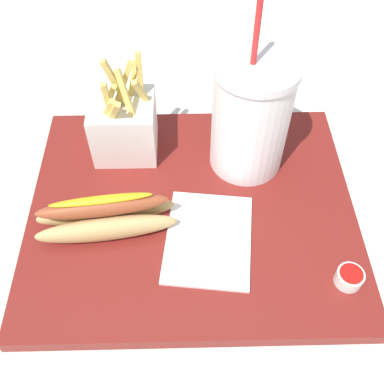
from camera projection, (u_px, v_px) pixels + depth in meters
name	position (u px, v px, depth m)	size (l,w,h in m)	color
ground_plane	(192.00, 219.00, 0.61)	(2.40, 2.40, 0.02)	silver
food_tray	(192.00, 211.00, 0.59)	(0.42, 0.35, 0.02)	maroon
soda_cup	(251.00, 116.00, 0.57)	(0.10, 0.10, 0.24)	white
fries_basket	(124.00, 125.00, 0.61)	(0.09, 0.08, 0.15)	white
hot_dog_1	(105.00, 217.00, 0.54)	(0.18, 0.07, 0.06)	tan
ketchup_cup_1	(349.00, 277.00, 0.51)	(0.03, 0.03, 0.02)	white
napkin_stack	(208.00, 239.00, 0.55)	(0.10, 0.13, 0.00)	white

